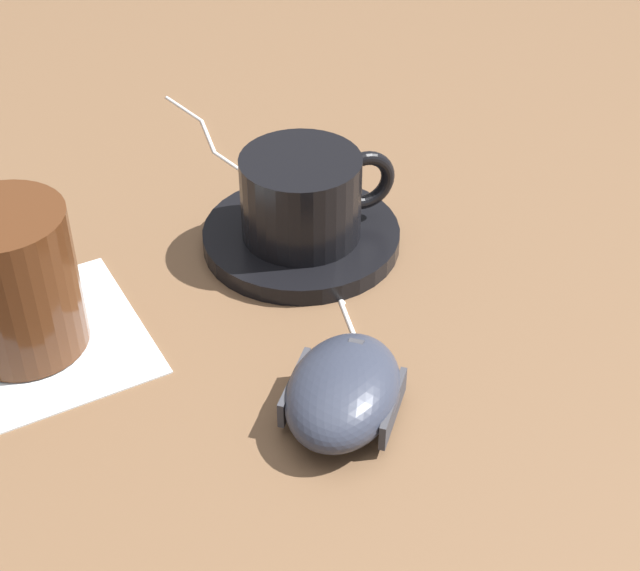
% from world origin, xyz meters
% --- Properties ---
extents(ground_plane, '(3.00, 3.00, 0.00)m').
position_xyz_m(ground_plane, '(0.00, 0.00, 0.00)').
color(ground_plane, brown).
extents(saucer, '(0.14, 0.14, 0.01)m').
position_xyz_m(saucer, '(0.10, -0.11, 0.01)').
color(saucer, black).
rests_on(saucer, ground).
extents(coffee_cup, '(0.09, 0.11, 0.06)m').
position_xyz_m(coffee_cup, '(0.09, -0.11, 0.04)').
color(coffee_cup, black).
rests_on(coffee_cup, saucer).
extents(computer_mouse, '(0.11, 0.12, 0.04)m').
position_xyz_m(computer_mouse, '(-0.06, -0.03, 0.02)').
color(computer_mouse, '#2D3342').
rests_on(computer_mouse, ground).
extents(mouse_cable, '(0.39, 0.07, 0.00)m').
position_xyz_m(mouse_cable, '(0.16, -0.11, 0.00)').
color(mouse_cable, white).
rests_on(mouse_cable, ground).
extents(napkin_under_glass, '(0.15, 0.15, 0.00)m').
position_xyz_m(napkin_under_glass, '(0.10, 0.10, 0.00)').
color(napkin_under_glass, white).
rests_on(napkin_under_glass, ground).
extents(drinking_glass, '(0.08, 0.08, 0.10)m').
position_xyz_m(drinking_glass, '(0.11, 0.10, 0.05)').
color(drinking_glass, '#4C2814').
rests_on(drinking_glass, napkin_under_glass).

